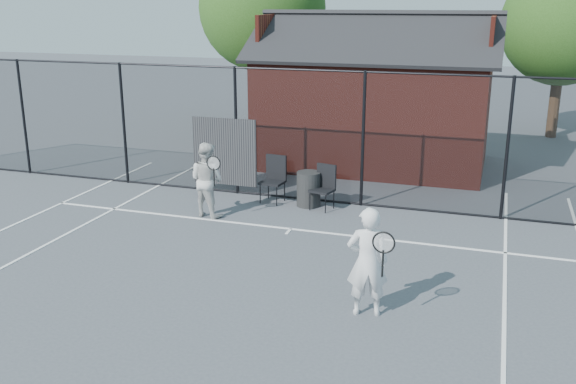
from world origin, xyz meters
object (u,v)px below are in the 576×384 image
(player_front, at_px, (368,262))
(waste_bin, at_px, (309,189))
(player_back, at_px, (207,179))
(chair_right, at_px, (322,188))
(clubhouse, at_px, (375,107))
(chair_left, at_px, (272,180))

(player_front, distance_m, waste_bin, 5.27)
(player_back, bearing_deg, chair_right, 27.70)
(player_front, relative_size, waste_bin, 2.11)
(clubhouse, relative_size, chair_right, 6.73)
(player_front, bearing_deg, waste_bin, 115.77)
(player_back, bearing_deg, waste_bin, 35.63)
(player_back, relative_size, waste_bin, 2.05)
(clubhouse, bearing_deg, player_front, -79.62)
(chair_left, height_order, waste_bin, chair_left)
(player_front, relative_size, player_back, 1.03)
(player_front, bearing_deg, clubhouse, 100.38)
(player_front, bearing_deg, chair_right, 112.91)
(player_front, xyz_separation_m, waste_bin, (-2.28, 4.73, -0.44))
(chair_right, bearing_deg, chair_left, -174.48)
(chair_right, bearing_deg, waste_bin, 168.05)
(player_back, xyz_separation_m, chair_right, (2.21, 1.16, -0.32))
(player_back, distance_m, waste_bin, 2.32)
(chair_left, bearing_deg, player_front, -50.04)
(player_front, relative_size, chair_right, 1.70)
(chair_left, bearing_deg, chair_right, -1.56)
(clubhouse, bearing_deg, chair_left, -108.46)
(player_back, bearing_deg, player_front, -39.42)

